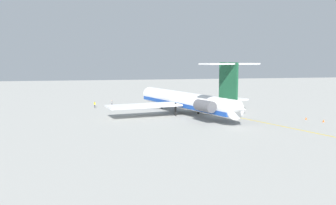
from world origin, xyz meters
The scene contains 9 objects.
ground centered at (0.00, 0.00, 0.00)m, with size 316.17×316.17×0.00m, color #9E9E99.
main_jetliner centered at (1.93, 11.73, 3.37)m, with size 41.55×37.29×12.37m.
ground_crew_near_nose centered at (27.00, 1.82, 1.11)m, with size 0.41×0.28×1.76m.
ground_crew_near_tail centered at (21.77, 28.16, 1.08)m, with size 0.27×0.43×1.70m.
ground_crew_portside centered at (19.62, 32.88, 1.05)m, with size 0.27×0.36×1.66m.
safety_cone_nose centered at (-13.74, -13.36, 0.28)m, with size 0.40×0.40×0.55m, color #EA590F.
safety_cone_wingtip centered at (28.94, -0.95, 0.28)m, with size 0.40×0.40×0.55m, color #EA590F.
safety_cone_tail centered at (-10.25, -11.62, 0.28)m, with size 0.40×0.40×0.55m, color #EA590F.
taxiway_centreline centered at (3.07, 3.78, 0.00)m, with size 73.80×0.36×0.01m, color gold.
Camera 1 is at (-76.77, 33.60, 12.67)m, focal length 37.38 mm.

